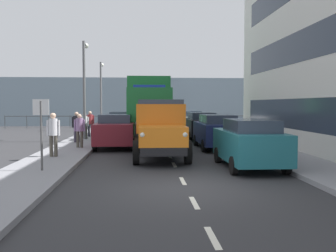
{
  "coord_description": "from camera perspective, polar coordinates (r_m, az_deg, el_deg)",
  "views": [
    {
      "loc": [
        1.17,
        9.99,
        2.24
      ],
      "look_at": [
        -0.25,
        -11.01,
        1.03
      ],
      "focal_mm": 40.52,
      "sensor_mm": 36.0,
      "label": 1
    }
  ],
  "objects": [
    {
      "name": "ground_plane",
      "position": [
        18.2,
        -0.16,
        -3.79
      ],
      "size": [
        80.0,
        80.0,
        0.0
      ],
      "primitive_type": "plane",
      "color": "#2D2D30"
    },
    {
      "name": "sidewalk_left",
      "position": [
        19.06,
        13.92,
        -3.34
      ],
      "size": [
        2.26,
        37.69,
        0.15
      ],
      "primitive_type": "cube",
      "color": "gray",
      "rests_on": "ground_plane"
    },
    {
      "name": "sidewalk_right",
      "position": [
        18.48,
        -14.69,
        -3.55
      ],
      "size": [
        2.26,
        37.69,
        0.15
      ],
      "primitive_type": "cube",
      "color": "gray",
      "rests_on": "ground_plane"
    },
    {
      "name": "road_centreline_markings",
      "position": [
        16.79,
        0.16,
        -4.37
      ],
      "size": [
        0.12,
        32.78,
        0.01
      ],
      "color": "silver",
      "rests_on": "ground_plane"
    },
    {
      "name": "sea_horizon",
      "position": [
        39.89,
        -2.2,
        3.65
      ],
      "size": [
        80.0,
        0.8,
        5.0
      ],
      "primitive_type": "cube",
      "color": "gray",
      "rests_on": "ground_plane"
    },
    {
      "name": "seawall_railing",
      "position": [
        36.31,
        -2.03,
        1.19
      ],
      "size": [
        28.08,
        0.08,
        1.2
      ],
      "color": "#4C5156",
      "rests_on": "ground_plane"
    },
    {
      "name": "truck_vintage_orange",
      "position": [
        15.35,
        -1.15,
        -0.68
      ],
      "size": [
        2.17,
        5.64,
        2.43
      ],
      "color": "black",
      "rests_on": "ground_plane"
    },
    {
      "name": "lorry_cargo_green",
      "position": [
        23.66,
        -2.96,
        2.88
      ],
      "size": [
        2.58,
        8.2,
        3.87
      ],
      "color": "#1E7033",
      "rests_on": "ground_plane"
    },
    {
      "name": "car_teal_kerbside_near",
      "position": [
        13.54,
        12.15,
        -2.49
      ],
      "size": [
        1.89,
        4.04,
        1.72
      ],
      "color": "#1E6670",
      "rests_on": "ground_plane"
    },
    {
      "name": "car_navy_kerbside_1",
      "position": [
        19.22,
        7.33,
        -0.75
      ],
      "size": [
        1.9,
        4.32,
        1.72
      ],
      "color": "navy",
      "rests_on": "ground_plane"
    },
    {
      "name": "car_black_kerbside_2",
      "position": [
        24.31,
        4.96,
        0.1
      ],
      "size": [
        1.88,
        4.58,
        1.72
      ],
      "color": "black",
      "rests_on": "ground_plane"
    },
    {
      "name": "car_white_kerbside_3",
      "position": [
        29.89,
        3.3,
        0.7
      ],
      "size": [
        1.87,
        4.58,
        1.72
      ],
      "color": "white",
      "rests_on": "ground_plane"
    },
    {
      "name": "car_maroon_oppositeside_0",
      "position": [
        19.67,
        -7.92,
        -0.66
      ],
      "size": [
        1.98,
        4.34,
        1.72
      ],
      "color": "maroon",
      "rests_on": "ground_plane"
    },
    {
      "name": "car_silver_oppositeside_1",
      "position": [
        25.85,
        -6.95,
        0.28
      ],
      "size": [
        1.93,
        4.16,
        1.72
      ],
      "color": "#B7BABF",
      "rests_on": "ground_plane"
    },
    {
      "name": "pedestrian_by_lamp",
      "position": [
        15.81,
        -16.88,
        -0.7
      ],
      "size": [
        0.53,
        0.34,
        1.75
      ],
      "color": "#4C473D",
      "rests_on": "sidewalk_right"
    },
    {
      "name": "pedestrian_couple_b",
      "position": [
        18.84,
        -13.17,
        -0.27
      ],
      "size": [
        0.53,
        0.34,
        1.63
      ],
      "color": "#4C473D",
      "rests_on": "sidewalk_right"
    },
    {
      "name": "pedestrian_with_bag",
      "position": [
        21.47,
        -13.59,
        0.23
      ],
      "size": [
        0.53,
        0.34,
        1.67
      ],
      "color": "#383342",
      "rests_on": "sidewalk_right"
    },
    {
      "name": "pedestrian_near_railing",
      "position": [
        23.49,
        -12.44,
        0.36
      ],
      "size": [
        0.53,
        0.34,
        1.58
      ],
      "color": "#4C473D",
      "rests_on": "sidewalk_right"
    },
    {
      "name": "pedestrian_couple_a",
      "position": [
        25.11,
        -11.64,
        0.64
      ],
      "size": [
        0.53,
        0.34,
        1.64
      ],
      "color": "black",
      "rests_on": "sidewalk_right"
    },
    {
      "name": "lamp_post_promenade",
      "position": [
        23.47,
        -12.44,
        6.73
      ],
      "size": [
        0.32,
        1.14,
        5.86
      ],
      "color": "#59595B",
      "rests_on": "sidewalk_right"
    },
    {
      "name": "lamp_post_far",
      "position": [
        32.39,
        -10.02,
        5.55
      ],
      "size": [
        0.32,
        1.14,
        5.61
      ],
      "color": "#59595B",
      "rests_on": "sidewalk_right"
    },
    {
      "name": "street_sign",
      "position": [
        12.57,
        -18.54,
        0.57
      ],
      "size": [
        0.5,
        0.07,
        2.25
      ],
      "color": "#4C4C4C",
      "rests_on": "sidewalk_right"
    }
  ]
}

